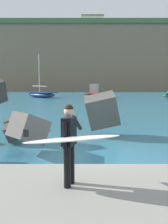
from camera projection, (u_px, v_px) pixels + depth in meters
ground_plane at (92, 154)px, 8.83m from camera, size 400.00×400.00×0.00m
walkway_path at (99, 207)px, 4.85m from camera, size 48.00×4.40×0.24m
breakwater_jetty at (99, 116)px, 10.69m from camera, size 32.20×6.45×2.79m
surfer_with_board at (69, 140)px, 5.35m from camera, size 2.10×1.43×1.78m
boat_near_right at (95, 93)px, 38.31m from camera, size 2.98×6.25×2.24m
boat_far_right at (42, 94)px, 39.54m from camera, size 5.75×5.38×6.61m
headland_bluff at (117, 61)px, 84.47m from camera, size 104.10×41.88×17.91m
station_building_west at (102, 30)px, 89.68m from camera, size 5.32×7.46×4.98m
station_building_central at (93, 27)px, 87.82m from camera, size 7.38×8.17×6.26m
station_building_east at (86, 31)px, 91.70m from camera, size 4.73×7.24×4.53m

